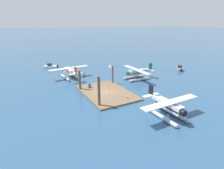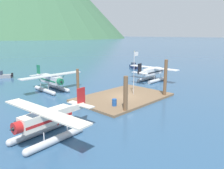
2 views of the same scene
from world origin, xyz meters
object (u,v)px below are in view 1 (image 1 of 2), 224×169
mooring_buoy (84,75)px  seaplane_silver_bow_left (137,74)px  flagpole (109,76)px  seaplane_white_stbd_fwd (169,108)px  boat_white_open_sw (50,66)px  boat_grey_open_north (180,68)px  seaplane_cream_port_aft (70,72)px  fuel_drum (90,86)px

mooring_buoy → seaplane_silver_bow_left: (9.13, 10.89, 1.25)m
flagpole → seaplane_white_stbd_fwd: 12.27m
seaplane_silver_bow_left → boat_white_open_sw: (-23.64, -17.24, -1.09)m
boat_grey_open_north → seaplane_silver_bow_left: bearing=-84.8°
boat_white_open_sw → seaplane_cream_port_aft: bearing=9.9°
flagpole → boat_grey_open_north: flagpole is taller
flagpole → fuel_drum: size_ratio=7.26×
flagpole → mooring_buoy: bearing=177.5°
seaplane_cream_port_aft → boat_white_open_sw: size_ratio=2.39×
seaplane_silver_bow_left → boat_grey_open_north: 17.60m
fuel_drum → mooring_buoy: fuel_drum is taller
boat_grey_open_north → flagpole: bearing=-73.9°
fuel_drum → seaplane_silver_bow_left: size_ratio=0.08×
seaplane_silver_bow_left → fuel_drum: bearing=-86.9°
flagpole → seaplane_silver_bow_left: size_ratio=0.61×
fuel_drum → seaplane_cream_port_aft: size_ratio=0.08×
mooring_buoy → boat_white_open_sw: 15.84m
mooring_buoy → fuel_drum: bearing=-13.6°
fuel_drum → boat_white_open_sw: size_ratio=0.20×
seaplane_silver_bow_left → seaplane_cream_port_aft: same height
fuel_drum → seaplane_white_stbd_fwd: seaplane_white_stbd_fwd is taller
flagpole → mooring_buoy: flagpole is taller
flagpole → boat_grey_open_north: 30.49m
flagpole → boat_grey_open_north: bearing=106.1°
seaplane_cream_port_aft → seaplane_silver_bow_left: bearing=57.3°
seaplane_silver_bow_left → seaplane_cream_port_aft: (-9.49, -14.76, 0.00)m
flagpole → seaplane_cream_port_aft: (-16.26, -3.18, -2.67)m
seaplane_cream_port_aft → boat_grey_open_north: size_ratio=2.45×
mooring_buoy → boat_grey_open_north: 29.36m
seaplane_silver_bow_left → flagpole: bearing=-59.7°
seaplane_white_stbd_fwd → fuel_drum: bearing=-160.7°
mooring_buoy → boat_grey_open_north: (7.53, 28.38, 0.16)m
fuel_drum → boat_white_open_sw: boat_white_open_sw is taller
fuel_drum → mooring_buoy: 10.13m
mooring_buoy → seaplane_white_stbd_fwd: (27.06, 3.64, 1.25)m
mooring_buoy → boat_grey_open_north: boat_grey_open_north is taller
flagpole → boat_white_open_sw: 31.16m
mooring_buoy → seaplane_white_stbd_fwd: size_ratio=0.06×
fuel_drum → boat_grey_open_north: boat_grey_open_north is taller
seaplane_white_stbd_fwd → flagpole: bearing=-158.8°
mooring_buoy → seaplane_cream_port_aft: seaplane_cream_port_aft is taller
seaplane_white_stbd_fwd → boat_grey_open_north: (-19.53, 24.74, -1.09)m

